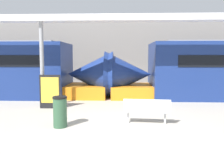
{
  "coord_description": "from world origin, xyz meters",
  "views": [
    {
      "loc": [
        0.19,
        -6.28,
        2.25
      ],
      "look_at": [
        -0.19,
        3.44,
        1.4
      ],
      "focal_mm": 35.0,
      "sensor_mm": 36.0,
      "label": 1
    }
  ],
  "objects_px": {
    "poster_board": "(50,91)",
    "support_column_near": "(42,65)",
    "bench_near": "(147,109)",
    "trash_bin": "(60,112)"
  },
  "relations": [
    {
      "from": "poster_board",
      "to": "support_column_near",
      "type": "relative_size",
      "value": 0.39
    },
    {
      "from": "bench_near",
      "to": "support_column_near",
      "type": "height_order",
      "value": "support_column_near"
    },
    {
      "from": "poster_board",
      "to": "support_column_near",
      "type": "bearing_deg",
      "value": 142.27
    },
    {
      "from": "bench_near",
      "to": "poster_board",
      "type": "xyz_separation_m",
      "value": [
        -4.02,
        2.17,
        0.24
      ]
    },
    {
      "from": "bench_near",
      "to": "trash_bin",
      "type": "bearing_deg",
      "value": -167.89
    },
    {
      "from": "trash_bin",
      "to": "support_column_near",
      "type": "bearing_deg",
      "value": 118.87
    },
    {
      "from": "bench_near",
      "to": "support_column_near",
      "type": "bearing_deg",
      "value": 154.39
    },
    {
      "from": "poster_board",
      "to": "support_column_near",
      "type": "distance_m",
      "value": 1.31
    },
    {
      "from": "trash_bin",
      "to": "support_column_near",
      "type": "relative_size",
      "value": 0.26
    },
    {
      "from": "support_column_near",
      "to": "trash_bin",
      "type": "bearing_deg",
      "value": -61.13
    }
  ]
}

